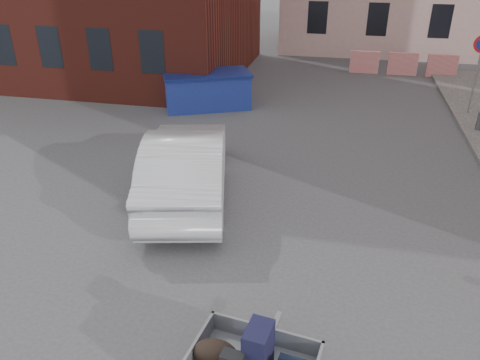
# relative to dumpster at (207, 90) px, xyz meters

# --- Properties ---
(ground) EXTENTS (120.00, 120.00, 0.00)m
(ground) POSITION_rel_dumpster_xyz_m (3.16, -8.43, -0.65)
(ground) COLOR #38383A
(ground) RESTS_ON ground
(no_parking_sign) EXTENTS (0.60, 0.09, 2.65)m
(no_parking_sign) POSITION_rel_dumpster_xyz_m (9.16, 1.06, 1.36)
(no_parking_sign) COLOR gray
(no_parking_sign) RESTS_ON sidewalk
(barriers) EXTENTS (4.70, 0.18, 1.00)m
(barriers) POSITION_rel_dumpster_xyz_m (7.36, 6.57, -0.15)
(barriers) COLOR red
(barriers) RESTS_ON ground
(dumpster) EXTENTS (3.47, 2.74, 1.29)m
(dumpster) POSITION_rel_dumpster_xyz_m (0.00, 0.00, 0.00)
(dumpster) COLOR navy
(dumpster) RESTS_ON ground
(silver_car) EXTENTS (2.91, 5.31, 1.66)m
(silver_car) POSITION_rel_dumpster_xyz_m (1.46, -6.64, 0.18)
(silver_car) COLOR #ADB0B4
(silver_car) RESTS_ON ground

